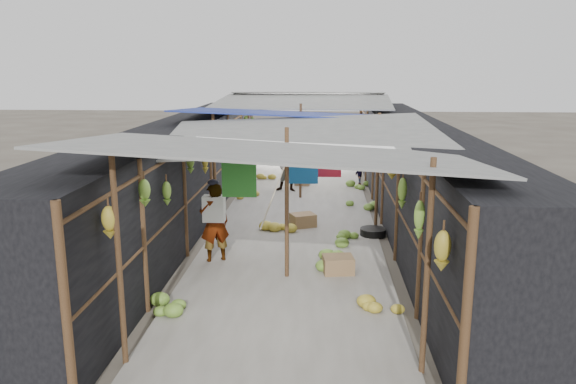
% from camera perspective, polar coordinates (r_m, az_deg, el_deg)
% --- Properties ---
extents(ground, '(80.00, 80.00, 0.00)m').
position_cam_1_polar(ground, '(7.13, -1.71, -17.41)').
color(ground, '#6B6356').
rests_on(ground, ground).
extents(aisle_slab, '(3.60, 16.00, 0.02)m').
position_cam_1_polar(aisle_slab, '(13.15, 0.83, -3.07)').
color(aisle_slab, '#9E998E').
rests_on(aisle_slab, ground).
extents(stall_left, '(1.40, 15.00, 2.30)m').
position_cam_1_polar(stall_left, '(13.28, -10.87, 1.92)').
color(stall_left, black).
rests_on(stall_left, ground).
extents(stall_right, '(1.40, 15.00, 2.30)m').
position_cam_1_polar(stall_right, '(13.05, 12.78, 1.64)').
color(stall_right, black).
rests_on(stall_right, ground).
extents(crate_near, '(0.64, 0.59, 0.31)m').
position_cam_1_polar(crate_near, '(12.74, 1.53, -2.91)').
color(crate_near, '#996F4E').
rests_on(crate_near, ground).
extents(crate_mid, '(0.58, 0.49, 0.32)m').
position_cam_1_polar(crate_mid, '(9.98, 5.11, -7.40)').
color(crate_mid, '#996F4E').
rests_on(crate_mid, ground).
extents(crate_back, '(0.48, 0.41, 0.28)m').
position_cam_1_polar(crate_back, '(17.17, 1.47, 1.12)').
color(crate_back, '#996F4E').
rests_on(crate_back, ground).
extents(black_basin, '(0.56, 0.56, 0.17)m').
position_cam_1_polar(black_basin, '(12.24, 8.62, -4.06)').
color(black_basin, black).
rests_on(black_basin, ground).
extents(vendor_elderly, '(0.65, 0.56, 1.50)m').
position_cam_1_polar(vendor_elderly, '(10.46, -7.48, -3.11)').
color(vendor_elderly, white).
rests_on(vendor_elderly, ground).
extents(shopper_blue, '(0.84, 0.70, 1.55)m').
position_cam_1_polar(shopper_blue, '(16.22, 0.02, 2.73)').
color(shopper_blue, navy).
rests_on(shopper_blue, ground).
extents(vendor_seated, '(0.40, 0.63, 0.92)m').
position_cam_1_polar(vendor_seated, '(17.15, 7.18, 2.09)').
color(vendor_seated, '#43403A').
rests_on(vendor_seated, ground).
extents(market_canopy, '(5.62, 15.20, 2.77)m').
position_cam_1_polar(market_canopy, '(13.04, 1.05, 7.52)').
color(market_canopy, brown).
rests_on(market_canopy, ground).
extents(hanging_bananas, '(3.95, 14.10, 0.89)m').
position_cam_1_polar(hanging_bananas, '(13.08, 1.03, 4.21)').
color(hanging_bananas, '#AE982C').
rests_on(hanging_bananas, ground).
extents(floor_bananas, '(3.94, 10.43, 0.35)m').
position_cam_1_polar(floor_bananas, '(13.52, 3.02, -1.98)').
color(floor_bananas, '#AE982C').
rests_on(floor_bananas, ground).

